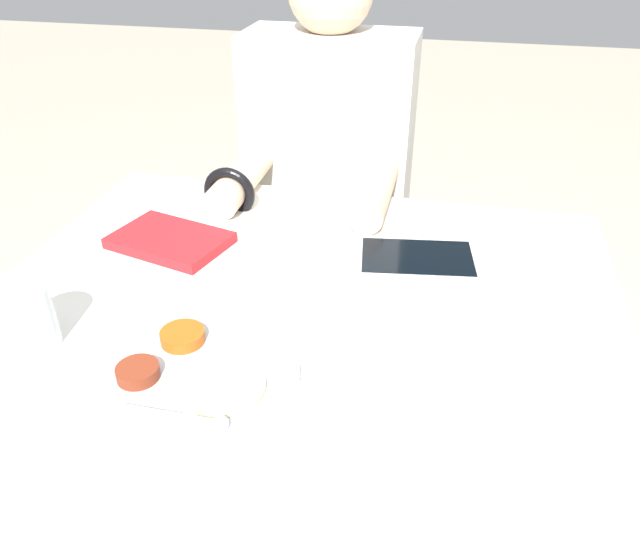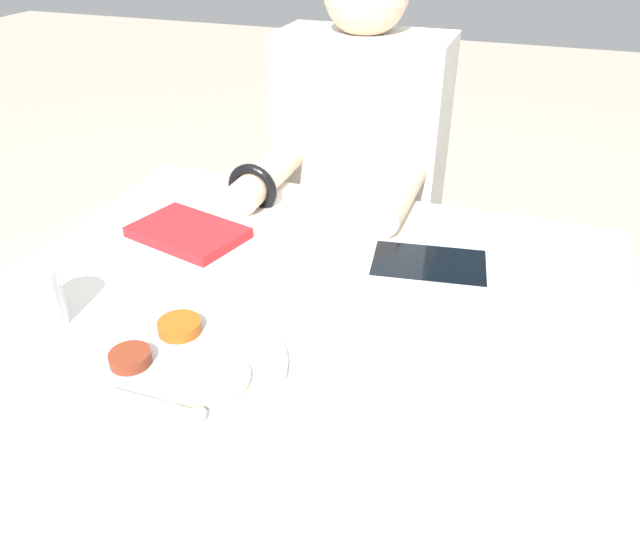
% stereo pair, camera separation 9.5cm
% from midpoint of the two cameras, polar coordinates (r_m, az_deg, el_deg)
% --- Properties ---
extents(dining_table, '(1.03, 0.89, 0.74)m').
position_cam_midpoint_polar(dining_table, '(1.25, -3.99, -16.43)').
color(dining_table, silver).
rests_on(dining_table, ground_plane).
extents(thali_tray, '(0.30, 0.30, 0.03)m').
position_cam_midpoint_polar(thali_tray, '(0.88, -14.88, -8.59)').
color(thali_tray, '#B7BABF').
rests_on(thali_tray, dining_table).
extents(red_notebook, '(0.24, 0.19, 0.02)m').
position_cam_midpoint_polar(red_notebook, '(1.21, -15.74, 3.39)').
color(red_notebook, silver).
rests_on(red_notebook, dining_table).
extents(tablet_device, '(0.24, 0.17, 0.01)m').
position_cam_midpoint_polar(tablet_device, '(1.12, 6.49, 1.91)').
color(tablet_device, '#B7B7BC').
rests_on(tablet_device, dining_table).
extents(person_diner, '(0.40, 0.47, 1.22)m').
position_cam_midpoint_polar(person_diner, '(1.62, -0.95, 5.10)').
color(person_diner, black).
rests_on(person_diner, ground_plane).
extents(drinking_glass, '(0.08, 0.08, 0.10)m').
position_cam_midpoint_polar(drinking_glass, '(1.00, -27.64, -3.11)').
color(drinking_glass, silver).
rests_on(drinking_glass, dining_table).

